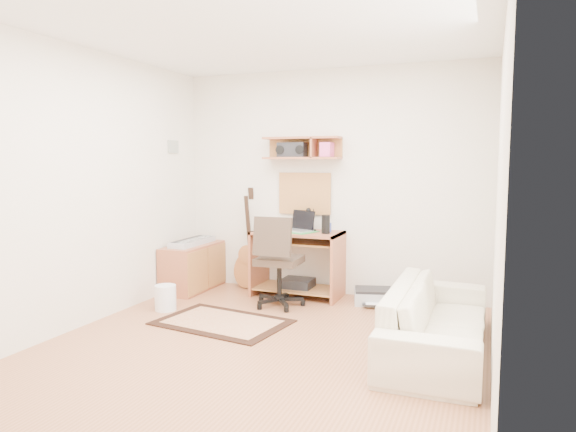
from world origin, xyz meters
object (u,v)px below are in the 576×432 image
at_px(desk, 298,264).
at_px(cabinet, 193,267).
at_px(task_chair, 279,260).
at_px(printer, 373,296).
at_px(sofa, 437,308).

bearing_deg(desk, cabinet, -172.25).
xyz_separation_m(task_chair, printer, (0.92, 0.46, -0.41)).
relative_size(desk, task_chair, 1.01).
bearing_deg(task_chair, desk, 83.14).
distance_m(task_chair, printer, 1.11).
bearing_deg(cabinet, sofa, -20.04).
distance_m(printer, sofa, 1.50).
distance_m(cabinet, sofa, 3.15).
distance_m(task_chair, cabinet, 1.30).
bearing_deg(cabinet, task_chair, -13.30).
relative_size(task_chair, sofa, 0.53).
bearing_deg(printer, desk, 163.99).
relative_size(cabinet, printer, 2.18).
xyz_separation_m(cabinet, sofa, (2.96, -1.08, 0.09)).
height_order(task_chair, printer, task_chair).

